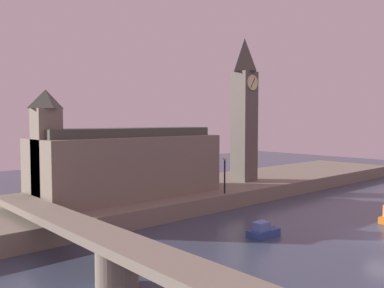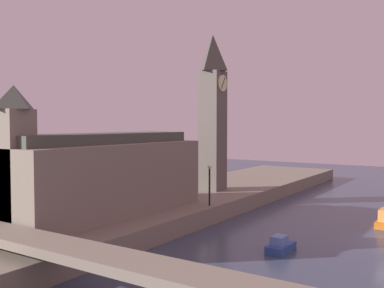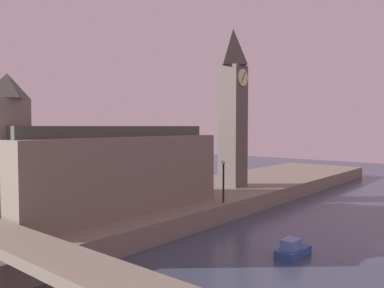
{
  "view_description": "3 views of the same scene",
  "coord_description": "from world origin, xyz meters",
  "px_view_note": "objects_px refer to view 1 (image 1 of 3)",
  "views": [
    {
      "loc": [
        -29.94,
        -12.32,
        8.62
      ],
      "look_at": [
        -3.06,
        17.62,
        6.26
      ],
      "focal_mm": 38.05,
      "sensor_mm": 36.0,
      "label": 1
    },
    {
      "loc": [
        -33.49,
        -4.61,
        8.62
      ],
      "look_at": [
        -3.13,
        15.39,
        6.93
      ],
      "focal_mm": 40.44,
      "sensor_mm": 36.0,
      "label": 2
    },
    {
      "loc": [
        -27.58,
        -3.72,
        7.87
      ],
      "look_at": [
        -4.85,
        15.26,
        6.5
      ],
      "focal_mm": 35.95,
      "sensor_mm": 36.0,
      "label": 3
    }
  ],
  "objects_px": {
    "clock_tower": "(244,107)",
    "parliament_hall": "(125,163)",
    "boat_tour_blue": "(266,231)",
    "streetlamp": "(225,170)"
  },
  "relations": [
    {
      "from": "clock_tower",
      "to": "parliament_hall",
      "type": "xyz_separation_m",
      "value": [
        -15.78,
        0.89,
        -5.48
      ]
    },
    {
      "from": "clock_tower",
      "to": "streetlamp",
      "type": "distance_m",
      "value": 11.0
    },
    {
      "from": "parliament_hall",
      "to": "boat_tour_blue",
      "type": "relative_size",
      "value": 5.72
    },
    {
      "from": "clock_tower",
      "to": "boat_tour_blue",
      "type": "relative_size",
      "value": 5.34
    },
    {
      "from": "clock_tower",
      "to": "boat_tour_blue",
      "type": "xyz_separation_m",
      "value": [
        -12.36,
        -12.83,
        -9.73
      ]
    },
    {
      "from": "clock_tower",
      "to": "parliament_hall",
      "type": "bearing_deg",
      "value": 176.79
    },
    {
      "from": "clock_tower",
      "to": "streetlamp",
      "type": "bearing_deg",
      "value": -151.06
    },
    {
      "from": "clock_tower",
      "to": "boat_tour_blue",
      "type": "bearing_deg",
      "value": -133.94
    },
    {
      "from": "parliament_hall",
      "to": "streetlamp",
      "type": "relative_size",
      "value": 4.98
    },
    {
      "from": "parliament_hall",
      "to": "boat_tour_blue",
      "type": "height_order",
      "value": "parliament_hall"
    }
  ]
}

